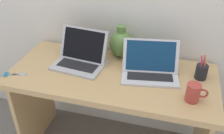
# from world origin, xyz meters

# --- Properties ---
(desk) EXTENTS (1.33, 0.60, 0.73)m
(desk) POSITION_xyz_m (0.00, 0.00, 0.57)
(desk) COLOR tan
(desk) RESTS_ON ground
(laptop_left) EXTENTS (0.36, 0.29, 0.23)m
(laptop_left) POSITION_xyz_m (-0.24, 0.07, 0.79)
(laptop_left) COLOR #B2B2B7
(laptop_left) RESTS_ON desk
(laptop_right) EXTENTS (0.39, 0.29, 0.21)m
(laptop_right) POSITION_xyz_m (0.23, 0.06, 0.79)
(laptop_right) COLOR silver
(laptop_right) RESTS_ON desk
(green_vase) EXTENTS (0.17, 0.17, 0.23)m
(green_vase) POSITION_xyz_m (0.00, 0.24, 0.83)
(green_vase) COLOR #5B843D
(green_vase) RESTS_ON desk
(coffee_mug) EXTENTS (0.12, 0.08, 0.11)m
(coffee_mug) POSITION_xyz_m (0.50, -0.14, 0.79)
(coffee_mug) COLOR #B23D33
(coffee_mug) RESTS_ON desk
(pen_cup) EXTENTS (0.07, 0.07, 0.17)m
(pen_cup) POSITION_xyz_m (0.55, 0.10, 0.78)
(pen_cup) COLOR black
(pen_cup) RESTS_ON desk
(scissors) EXTENTS (0.15, 0.08, 0.01)m
(scissors) POSITION_xyz_m (-0.62, -0.19, 0.74)
(scissors) COLOR #B7B7BC
(scissors) RESTS_ON desk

